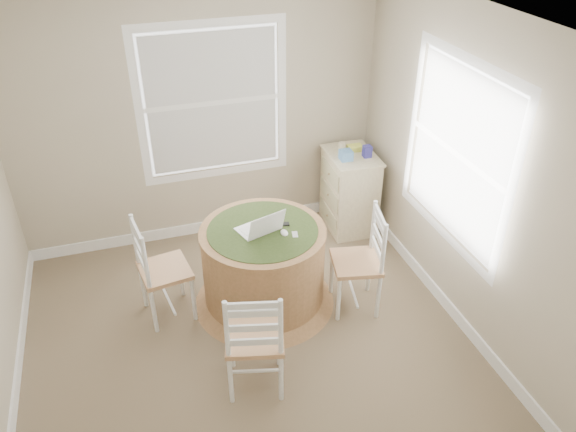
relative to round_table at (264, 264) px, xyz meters
name	(u,v)px	position (x,y,z in m)	size (l,w,h in m)	color
room	(259,198)	(-0.11, -0.34, 0.88)	(3.64, 3.64, 2.64)	#74624A
round_table	(264,264)	(0.00, 0.00, 0.00)	(1.26, 1.26, 0.78)	#A17348
chair_left	(165,270)	(-0.84, 0.11, 0.05)	(0.42, 0.40, 0.95)	white
chair_near	(255,337)	(-0.32, -0.90, 0.05)	(0.42, 0.40, 0.95)	white
chair_right	(356,262)	(0.75, -0.29, 0.05)	(0.42, 0.40, 0.95)	white
laptop	(260,228)	(-0.02, -0.01, 0.38)	(0.41, 0.39, 0.24)	white
mouse	(284,233)	(0.16, -0.11, 0.36)	(0.06, 0.10, 0.03)	white
phone	(295,235)	(0.24, -0.15, 0.35)	(0.04, 0.09, 0.02)	#B7BABF
keys	(286,225)	(0.21, 0.02, 0.36)	(0.06, 0.05, 0.03)	black
corner_chest	(349,191)	(1.21, 0.93, 0.01)	(0.52, 0.66, 0.86)	beige
tissue_box	(345,156)	(1.09, 0.83, 0.49)	(0.12, 0.12, 0.10)	#568BC5
box_yellow	(355,147)	(1.28, 1.02, 0.47)	(0.15, 0.10, 0.06)	#E4EC53
box_blue	(369,152)	(1.35, 0.82, 0.50)	(0.08, 0.08, 0.12)	navy
cup_cream	(341,146)	(1.14, 1.06, 0.49)	(0.07, 0.07, 0.09)	beige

